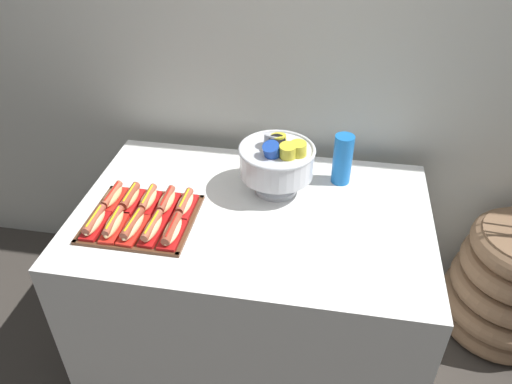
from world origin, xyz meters
The scene contains 17 objects.
ground_plane centered at (0.00, 0.00, 0.00)m, with size 10.00×10.00×0.00m, color #38332D.
back_wall centered at (0.00, 0.59, 1.30)m, with size 6.00×0.10×2.60m, color beige.
buffet_table centered at (0.00, 0.00, 0.40)m, with size 1.40×0.91×0.77m.
floor_vase centered at (1.16, 0.27, 0.28)m, with size 0.57×0.57×1.14m.
serving_tray centered at (-0.41, -0.13, 0.77)m, with size 0.41×0.36×0.01m.
hot_dog_0 centered at (-0.56, -0.21, 0.80)m, with size 0.06×0.17×0.06m.
hot_dog_1 centered at (-0.49, -0.21, 0.80)m, with size 0.07×0.18×0.06m.
hot_dog_2 centered at (-0.41, -0.21, 0.80)m, with size 0.07×0.18×0.06m.
hot_dog_3 centered at (-0.34, -0.21, 0.80)m, with size 0.06×0.17×0.06m.
hot_dog_4 centered at (-0.26, -0.21, 0.80)m, with size 0.07×0.18×0.06m.
hot_dog_5 centered at (-0.56, -0.04, 0.80)m, with size 0.07×0.16×0.06m.
hot_dog_6 centered at (-0.49, -0.04, 0.80)m, with size 0.06×0.17×0.06m.
hot_dog_7 centered at (-0.41, -0.04, 0.80)m, with size 0.07×0.16×0.06m.
hot_dog_8 centered at (-0.34, -0.04, 0.80)m, with size 0.07×0.16×0.06m.
hot_dog_9 centered at (-0.26, -0.04, 0.80)m, with size 0.07×0.17×0.06m.
punch_bowl centered at (0.07, 0.16, 0.92)m, with size 0.31×0.31×0.26m.
cup_stack centered at (0.33, 0.27, 0.88)m, with size 0.08×0.08×0.22m.
Camera 1 is at (0.27, -1.51, 1.98)m, focal length 34.65 mm.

